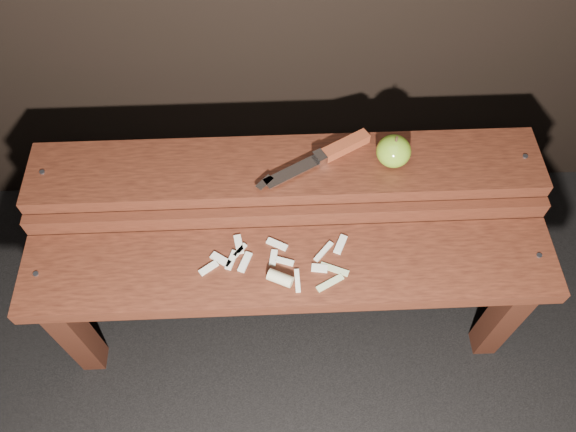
{
  "coord_description": "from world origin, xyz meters",
  "views": [
    {
      "loc": [
        -0.03,
        -0.64,
        1.52
      ],
      "look_at": [
        0.0,
        0.06,
        0.45
      ],
      "focal_mm": 35.0,
      "sensor_mm": 36.0,
      "label": 1
    }
  ],
  "objects_px": {
    "bench_front_tier": "(290,283)",
    "knife": "(332,152)",
    "bench_rear_tier": "(286,188)",
    "apple": "(394,151)"
  },
  "relations": [
    {
      "from": "bench_front_tier",
      "to": "bench_rear_tier",
      "type": "xyz_separation_m",
      "value": [
        0.0,
        0.23,
        0.06
      ]
    },
    {
      "from": "bench_rear_tier",
      "to": "apple",
      "type": "height_order",
      "value": "apple"
    },
    {
      "from": "bench_rear_tier",
      "to": "knife",
      "type": "distance_m",
      "value": 0.15
    },
    {
      "from": "apple",
      "to": "knife",
      "type": "height_order",
      "value": "apple"
    },
    {
      "from": "apple",
      "to": "knife",
      "type": "distance_m",
      "value": 0.14
    },
    {
      "from": "bench_front_tier",
      "to": "knife",
      "type": "xyz_separation_m",
      "value": [
        0.11,
        0.25,
        0.16
      ]
    },
    {
      "from": "apple",
      "to": "knife",
      "type": "bearing_deg",
      "value": 170.95
    },
    {
      "from": "bench_rear_tier",
      "to": "apple",
      "type": "xyz_separation_m",
      "value": [
        0.24,
        0.0,
        0.12
      ]
    },
    {
      "from": "bench_front_tier",
      "to": "knife",
      "type": "bearing_deg",
      "value": 66.99
    },
    {
      "from": "knife",
      "to": "apple",
      "type": "bearing_deg",
      "value": -9.05
    }
  ]
}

